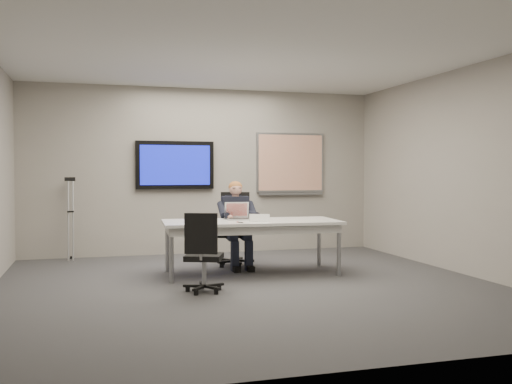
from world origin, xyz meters
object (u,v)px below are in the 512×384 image
object	(u,v)px
office_chair_near	(204,268)
seated_person	(238,233)
laptop	(238,215)
conference_table	(251,227)
office_chair_far	(235,243)

from	to	relation	value
office_chair_near	seated_person	distance (m)	1.72
seated_person	laptop	xyz separation A→B (m)	(-0.07, -0.30, 0.28)
conference_table	office_chair_near	size ratio (longest dim) A/B	2.62
laptop	office_chair_far	bearing A→B (deg)	89.05
conference_table	office_chair_far	world-z (taller)	office_chair_far
office_chair_far	laptop	size ratio (longest dim) A/B	2.97
office_chair_near	seated_person	xyz separation A→B (m)	(0.79, 1.52, 0.22)
seated_person	laptop	world-z (taller)	seated_person
conference_table	office_chair_near	distance (m)	1.36
office_chair_near	laptop	world-z (taller)	laptop
office_chair_near	laptop	xyz separation A→B (m)	(0.72, 1.21, 0.50)
office_chair_far	conference_table	bearing A→B (deg)	-70.69
office_chair_near	seated_person	bearing A→B (deg)	-96.64
office_chair_near	conference_table	bearing A→B (deg)	-109.30
office_chair_near	laptop	distance (m)	1.49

